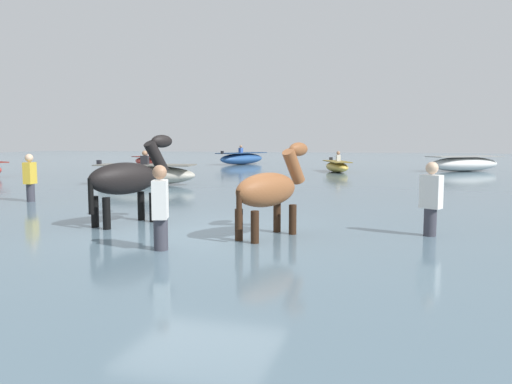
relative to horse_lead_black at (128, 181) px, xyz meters
The scene contains 12 objects.
ground_plane 2.07m from the horse_lead_black, 13.58° to the right, with size 120.00×120.00×0.00m, color #666051.
water_surface 9.80m from the horse_lead_black, 80.45° to the left, with size 90.00×90.00×0.43m, color slate.
horse_lead_black is the anchor object (origin of this frame).
horse_trailing_chestnut 2.85m from the horse_lead_black, ahead, with size 1.04×1.73×1.93m.
boat_distant_west 8.30m from the horse_lead_black, 115.82° to the left, with size 3.64×1.70×1.19m.
boat_mid_channel 21.78m from the horse_lead_black, 116.95° to the left, with size 2.76×2.44×1.02m.
boat_far_inshore 20.14m from the horse_lead_black, 66.52° to the left, with size 3.96×3.26×0.75m.
boat_far_offshore 22.90m from the horse_lead_black, 101.94° to the left, with size 2.65×4.13×1.22m.
boat_near_port 16.41m from the horse_lead_black, 83.02° to the left, with size 1.78×2.95×1.01m.
person_onlooker_left 2.46m from the horse_lead_black, 49.74° to the right, with size 0.30×0.37×1.63m.
person_wading_mid 4.75m from the horse_lead_black, 150.12° to the left, with size 0.25×0.35×1.63m.
person_wading_close 5.31m from the horse_lead_black, ahead, with size 0.38×0.33×1.63m.
Camera 1 is at (3.10, -7.77, 1.97)m, focal length 35.10 mm.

